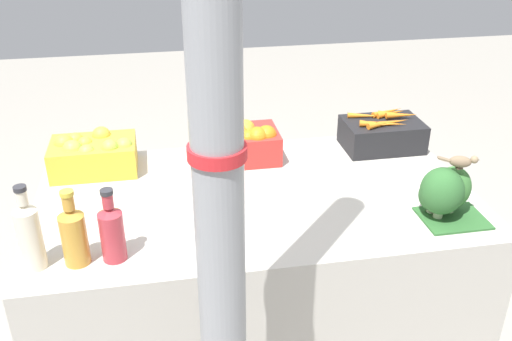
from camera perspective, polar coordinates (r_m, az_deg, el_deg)
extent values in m
cube|color=#B7B2A8|center=(2.37, 0.00, -10.86)|extent=(1.63, 0.93, 0.80)
cylinder|color=gray|center=(1.28, -3.74, -3.09)|extent=(0.12, 0.12, 2.44)
cylinder|color=red|center=(1.22, -3.91, 1.86)|extent=(0.13, 0.13, 0.03)
cube|color=gold|center=(2.38, -15.90, 1.36)|extent=(0.33, 0.23, 0.12)
sphere|color=#9EBC42|center=(2.29, -14.38, 2.24)|extent=(0.06, 0.06, 0.06)
sphere|color=#9EBC42|center=(2.34, -17.86, 1.97)|extent=(0.08, 0.08, 0.08)
sphere|color=#9EBC42|center=(2.31, -13.03, 2.40)|extent=(0.07, 0.07, 0.07)
sphere|color=gold|center=(2.42, -17.61, 2.86)|extent=(0.07, 0.07, 0.07)
sphere|color=gold|center=(2.41, -15.20, 3.39)|extent=(0.08, 0.08, 0.08)
sphere|color=#9EBC42|center=(2.30, -16.55, 1.72)|extent=(0.07, 0.07, 0.07)
sphere|color=gold|center=(2.37, -16.71, 2.55)|extent=(0.06, 0.06, 0.06)
sphere|color=gold|center=(2.39, -18.63, 2.52)|extent=(0.08, 0.08, 0.08)
cube|color=red|center=(2.39, -1.81, 2.52)|extent=(0.33, 0.23, 0.12)
sphere|color=orange|center=(2.32, 0.14, 3.37)|extent=(0.09, 0.09, 0.09)
sphere|color=orange|center=(2.34, 1.06, 3.52)|extent=(0.09, 0.09, 0.09)
sphere|color=orange|center=(2.36, 0.89, 3.52)|extent=(0.08, 0.08, 0.08)
sphere|color=orange|center=(2.42, -1.08, 4.13)|extent=(0.09, 0.09, 0.09)
sphere|color=orange|center=(2.39, -1.02, 3.98)|extent=(0.07, 0.07, 0.07)
sphere|color=orange|center=(2.37, -1.82, 3.76)|extent=(0.08, 0.08, 0.08)
sphere|color=orange|center=(2.35, -2.11, 3.34)|extent=(0.09, 0.09, 0.09)
sphere|color=orange|center=(2.32, -0.77, 3.24)|extent=(0.07, 0.07, 0.07)
sphere|color=orange|center=(2.33, -3.80, 3.34)|extent=(0.07, 0.07, 0.07)
cube|color=black|center=(2.55, 12.48, 3.53)|extent=(0.33, 0.23, 0.12)
cone|color=orange|center=(2.45, 11.74, 4.57)|extent=(0.12, 0.06, 0.03)
cone|color=orange|center=(2.50, 13.51, 4.73)|extent=(0.16, 0.05, 0.02)
cone|color=orange|center=(2.46, 12.34, 4.55)|extent=(0.13, 0.06, 0.03)
cone|color=orange|center=(2.58, 13.67, 5.42)|extent=(0.14, 0.08, 0.03)
cone|color=orange|center=(2.54, 10.89, 5.40)|extent=(0.16, 0.06, 0.02)
cone|color=orange|center=(2.60, 13.03, 5.76)|extent=(0.17, 0.08, 0.02)
cone|color=orange|center=(2.48, 13.01, 4.56)|extent=(0.17, 0.06, 0.02)
cone|color=orange|center=(2.59, 13.36, 5.59)|extent=(0.15, 0.07, 0.03)
cone|color=orange|center=(2.56, 14.36, 5.39)|extent=(0.14, 0.04, 0.03)
cube|color=#2D602D|center=(2.10, 19.05, -4.52)|extent=(0.22, 0.18, 0.01)
ellipsoid|color=#387033|center=(2.09, 19.09, -1.58)|extent=(0.12, 0.12, 0.15)
cylinder|color=#B2C693|center=(2.13, 18.75, -3.59)|extent=(0.03, 0.03, 0.02)
ellipsoid|color=#2D602D|center=(2.08, 17.33, -2.33)|extent=(0.10, 0.10, 0.12)
cylinder|color=#B2C693|center=(2.11, 17.12, -3.67)|extent=(0.03, 0.03, 0.02)
ellipsoid|color=#2D602D|center=(2.04, 18.10, -1.95)|extent=(0.15, 0.15, 0.17)
cylinder|color=#B2C693|center=(2.08, 17.74, -4.15)|extent=(0.03, 0.03, 0.02)
cylinder|color=beige|center=(1.84, -21.60, -6.43)|extent=(0.07, 0.07, 0.20)
cone|color=beige|center=(1.78, -22.19, -3.47)|extent=(0.07, 0.07, 0.02)
cylinder|color=beige|center=(1.77, -22.39, -2.52)|extent=(0.03, 0.03, 0.05)
cylinder|color=#2D2D33|center=(1.75, -22.56, -1.67)|extent=(0.04, 0.04, 0.01)
cylinder|color=gold|center=(1.82, -17.68, -6.60)|extent=(0.08, 0.08, 0.17)
cone|color=gold|center=(1.77, -18.11, -4.04)|extent=(0.08, 0.08, 0.02)
cylinder|color=gold|center=(1.76, -18.28, -3.04)|extent=(0.04, 0.04, 0.05)
cylinder|color=gold|center=(1.74, -18.42, -2.16)|extent=(0.04, 0.04, 0.01)
cylinder|color=#B2333D|center=(1.81, -14.15, -6.41)|extent=(0.08, 0.08, 0.16)
cone|color=#B2333D|center=(1.76, -14.49, -3.90)|extent=(0.08, 0.08, 0.02)
cylinder|color=#B2333D|center=(1.74, -14.62, -2.94)|extent=(0.03, 0.03, 0.05)
cylinder|color=#2D2D33|center=(1.73, -14.73, -2.08)|extent=(0.04, 0.04, 0.01)
cube|color=#4C3D2D|center=(2.02, 19.65, 0.25)|extent=(0.02, 0.02, 0.01)
ellipsoid|color=#7A664C|center=(2.01, 19.75, 0.84)|extent=(0.08, 0.06, 0.04)
sphere|color=#897556|center=(2.01, 21.00, 1.03)|extent=(0.03, 0.03, 0.03)
cone|color=#4C3D28|center=(2.01, 21.32, 0.99)|extent=(0.02, 0.01, 0.01)
cube|color=#7A664C|center=(2.00, 18.25, 1.09)|extent=(0.04, 0.03, 0.01)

